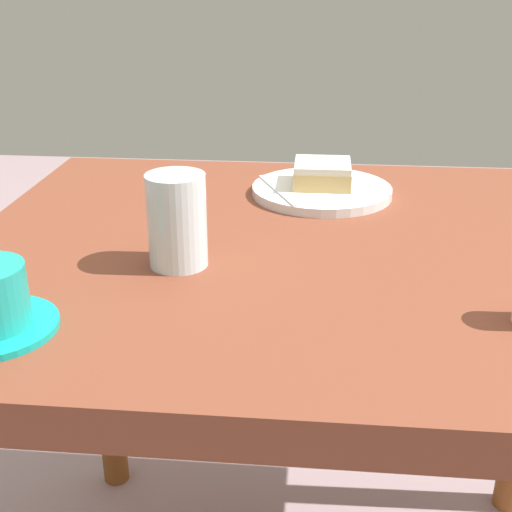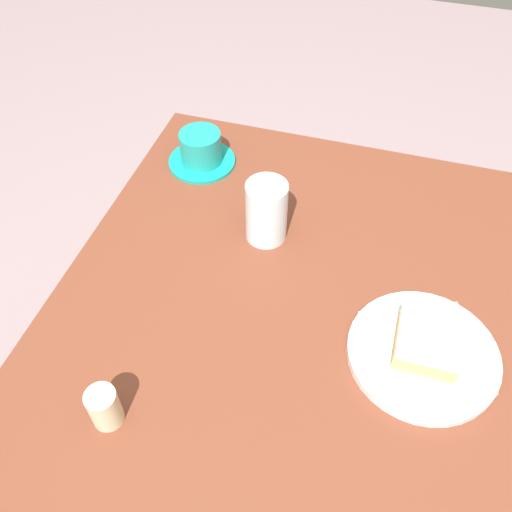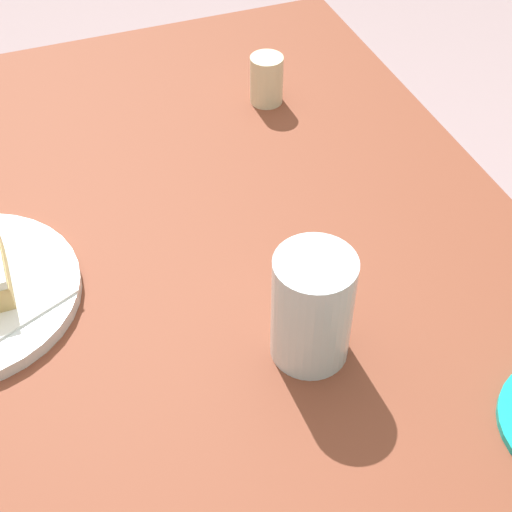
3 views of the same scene
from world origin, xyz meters
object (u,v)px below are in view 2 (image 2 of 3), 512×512
Objects in this scene: plate_glazed_square at (423,354)px; donut_glazed_square at (427,344)px; water_glass at (266,212)px; sugar_jar at (104,407)px; coffee_cup at (201,150)px.

donut_glazed_square is at bearing 90.00° from plate_glazed_square.
water_glass reaches higher than sugar_jar.
water_glass is 0.43m from sugar_jar.
water_glass is at bearing 48.82° from coffee_cup.
coffee_cup is at bearing -131.18° from water_glass.
plate_glazed_square is at bearing 118.82° from sugar_jar.
donut_glazed_square is 0.78× the size of water_glass.
coffee_cup reaches higher than sugar_jar.
donut_glazed_square is 1.39× the size of sugar_jar.
plate_glazed_square is at bearing -90.00° from donut_glazed_square.
sugar_jar reaches higher than plate_glazed_square.
water_glass reaches higher than donut_glazed_square.
donut_glazed_square is 0.35m from water_glass.
coffee_cup reaches higher than plate_glazed_square.
donut_glazed_square is 0.67× the size of coffee_cup.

